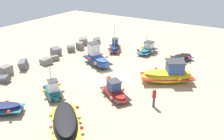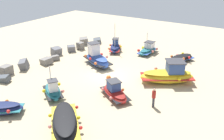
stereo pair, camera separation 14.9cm
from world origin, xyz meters
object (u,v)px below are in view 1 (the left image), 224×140
(fishing_boat_0, at_px, (115,47))
(fishing_boat_6, at_px, (181,58))
(fishing_boat_5, at_px, (148,50))
(person_walking, at_px, (154,96))
(fishing_boat_1, at_px, (0,109))
(fishing_boat_2, at_px, (97,58))
(fishing_boat_4, at_px, (66,124))
(mooring_buoy_0, at_px, (109,78))
(fishing_boat_7, at_px, (115,92))
(fishing_boat_3, at_px, (168,75))
(fishing_boat_8, at_px, (53,91))

(fishing_boat_0, relative_size, fishing_boat_6, 1.11)
(fishing_boat_5, bearing_deg, person_walking, -151.96)
(fishing_boat_0, bearing_deg, fishing_boat_1, 154.64)
(fishing_boat_1, distance_m, fishing_boat_2, 12.49)
(fishing_boat_4, xyz_separation_m, fishing_boat_5, (18.28, 2.17, -0.19))
(mooring_buoy_0, bearing_deg, fishing_boat_7, -137.24)
(fishing_boat_1, relative_size, person_walking, 2.24)
(fishing_boat_0, height_order, fishing_boat_5, fishing_boat_0)
(fishing_boat_1, height_order, fishing_boat_7, fishing_boat_7)
(fishing_boat_1, height_order, mooring_buoy_0, fishing_boat_1)
(fishing_boat_6, bearing_deg, fishing_boat_2, 155.70)
(fishing_boat_5, xyz_separation_m, mooring_buoy_0, (-9.84, -0.30, -0.07))
(fishing_boat_6, relative_size, mooring_buoy_0, 5.21)
(fishing_boat_6, height_order, person_walking, person_walking)
(fishing_boat_3, bearing_deg, fishing_boat_0, 117.70)
(fishing_boat_0, bearing_deg, fishing_boat_8, 161.16)
(fishing_boat_1, relative_size, fishing_boat_7, 1.01)
(fishing_boat_4, height_order, mooring_buoy_0, fishing_boat_4)
(fishing_boat_3, xyz_separation_m, mooring_buoy_0, (-3.06, 5.03, -0.35))
(fishing_boat_1, bearing_deg, fishing_boat_8, 35.56)
(fishing_boat_4, relative_size, mooring_buoy_0, 7.16)
(fishing_boat_0, relative_size, fishing_boat_3, 0.71)
(person_walking, bearing_deg, fishing_boat_8, 18.91)
(fishing_boat_2, relative_size, fishing_boat_3, 0.85)
(fishing_boat_5, xyz_separation_m, fishing_boat_7, (-12.20, -2.48, -0.01))
(fishing_boat_2, relative_size, person_walking, 2.76)
(fishing_boat_4, relative_size, fishing_boat_5, 1.36)
(fishing_boat_6, bearing_deg, fishing_boat_3, -146.61)
(fishing_boat_2, height_order, fishing_boat_3, fishing_boat_2)
(fishing_boat_6, bearing_deg, person_walking, -145.84)
(fishing_boat_1, relative_size, fishing_boat_6, 1.08)
(fishing_boat_2, relative_size, fishing_boat_7, 1.24)
(fishing_boat_8, bearing_deg, mooring_buoy_0, 97.30)
(fishing_boat_1, height_order, fishing_boat_4, fishing_boat_4)
(fishing_boat_5, height_order, person_walking, fishing_boat_5)
(fishing_boat_1, height_order, person_walking, person_walking)
(fishing_boat_0, xyz_separation_m, mooring_buoy_0, (-8.29, -4.37, -0.11))
(fishing_boat_5, bearing_deg, fishing_boat_8, 172.52)
(fishing_boat_2, height_order, person_walking, fishing_boat_2)
(fishing_boat_1, bearing_deg, fishing_boat_2, 52.13)
(fishing_boat_5, bearing_deg, mooring_buoy_0, -177.13)
(fishing_boat_5, distance_m, mooring_buoy_0, 9.85)
(fishing_boat_1, bearing_deg, fishing_boat_0, 55.28)
(fishing_boat_8, bearing_deg, fishing_boat_2, 130.94)
(fishing_boat_3, distance_m, person_walking, 5.17)
(fishing_boat_4, relative_size, fishing_boat_8, 1.43)
(fishing_boat_0, height_order, fishing_boat_1, fishing_boat_0)
(fishing_boat_5, xyz_separation_m, fishing_boat_8, (-14.98, 2.26, 0.03))
(fishing_boat_7, relative_size, mooring_buoy_0, 5.57)
(mooring_buoy_0, bearing_deg, person_walking, -109.68)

